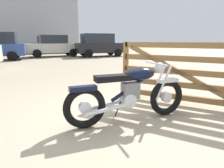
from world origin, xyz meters
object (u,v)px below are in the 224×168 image
object	(u,v)px
blue_hatchback_right	(99,45)
red_hatchback_near	(48,45)
vintage_motorcycle	(130,94)
dark_sedan_left	(54,46)
timber_gate	(196,71)

from	to	relation	value
blue_hatchback_right	red_hatchback_near	distance (m)	6.50
vintage_motorcycle	red_hatchback_near	size ratio (longest dim) A/B	0.49
dark_sedan_left	timber_gate	bearing A→B (deg)	-88.57
red_hatchback_near	vintage_motorcycle	bearing A→B (deg)	90.87
vintage_motorcycle	red_hatchback_near	world-z (taller)	red_hatchback_near
vintage_motorcycle	dark_sedan_left	xyz separation A→B (m)	(0.64, 13.68, 0.38)
vintage_motorcycle	timber_gate	distance (m)	1.52
blue_hatchback_right	dark_sedan_left	distance (m)	3.66
vintage_motorcycle	timber_gate	bearing A→B (deg)	6.88
blue_hatchback_right	dark_sedan_left	xyz separation A→B (m)	(-3.38, 1.41, -0.08)
timber_gate	dark_sedan_left	distance (m)	13.60
vintage_motorcycle	red_hatchback_near	bearing A→B (deg)	90.55
timber_gate	red_hatchback_near	bearing A→B (deg)	-35.02
blue_hatchback_right	dark_sedan_left	world-z (taller)	blue_hatchback_right
vintage_motorcycle	blue_hatchback_right	size ratio (longest dim) A/B	0.53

